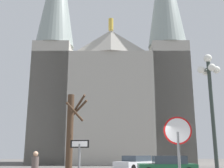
# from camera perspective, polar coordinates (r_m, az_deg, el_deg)

# --- Properties ---
(cathedral) EXTENTS (22.74, 14.62, 36.32)m
(cathedral) POSITION_cam_1_polar(r_m,az_deg,el_deg) (42.72, -0.20, -0.86)
(cathedral) COLOR #ADA89E
(cathedral) RESTS_ON ground
(stop_sign) EXTENTS (0.81, 0.21, 2.77)m
(stop_sign) POSITION_cam_1_polar(r_m,az_deg,el_deg) (8.59, 13.41, -11.90)
(stop_sign) COLOR slate
(stop_sign) RESTS_ON ground
(one_way_arrow_sign) EXTENTS (0.58, 0.18, 2.10)m
(one_way_arrow_sign) POSITION_cam_1_polar(r_m,az_deg,el_deg) (8.81, -6.75, -16.39)
(one_way_arrow_sign) COLOR slate
(one_way_arrow_sign) RESTS_ON ground
(street_lamp) EXTENTS (1.03, 1.03, 6.01)m
(street_lamp) POSITION_cam_1_polar(r_m,az_deg,el_deg) (12.83, 19.68, -3.35)
(street_lamp) COLOR #2D3833
(street_lamp) RESTS_ON ground
(bare_tree) EXTENTS (1.17, 1.69, 4.83)m
(bare_tree) POSITION_cam_1_polar(r_m,az_deg,el_deg) (15.36, -8.51, -10.44)
(bare_tree) COLOR #473323
(bare_tree) RESTS_ON ground
(parked_car_near_green) EXTENTS (4.34, 2.02, 1.43)m
(parked_car_near_green) POSITION_cam_1_polar(r_m,az_deg,el_deg) (22.05, 11.27, -16.17)
(parked_car_near_green) COLOR #1E5B38
(parked_car_near_green) RESTS_ON ground
(parked_car_far_white) EXTENTS (4.34, 4.41, 1.36)m
(parked_car_far_white) POSITION_cam_1_polar(r_m,az_deg,el_deg) (26.97, 4.88, -15.90)
(parked_car_far_white) COLOR silver
(parked_car_far_white) RESTS_ON ground
(pedestrian_walking) EXTENTS (0.32, 0.32, 1.76)m
(pedestrian_walking) POSITION_cam_1_polar(r_m,az_deg,el_deg) (13.73, -15.50, -16.00)
(pedestrian_walking) COLOR maroon
(pedestrian_walking) RESTS_ON ground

